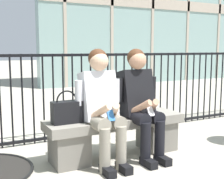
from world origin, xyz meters
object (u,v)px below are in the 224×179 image
Objects in this scene: stone_bench at (116,132)px; seated_person_with_phone at (102,103)px; handbag_on_bench at (67,111)px; seated_person_companion at (140,100)px.

stone_bench is 1.32× the size of seated_person_with_phone.
stone_bench is 0.46m from seated_person_with_phone.
handbag_on_bench is at bearing -179.01° from stone_bench.
handbag_on_bench reaches higher than stone_bench.
seated_person_with_phone is at bearing -151.44° from stone_bench.
seated_person_with_phone is (-0.24, -0.13, 0.38)m from stone_bench.
seated_person_with_phone is at bearing -19.05° from handbag_on_bench.
handbag_on_bench is (-0.82, 0.12, -0.08)m from seated_person_companion.
stone_bench is at bearing 28.56° from seated_person_with_phone.
seated_person_companion is at bearing 0.00° from seated_person_with_phone.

